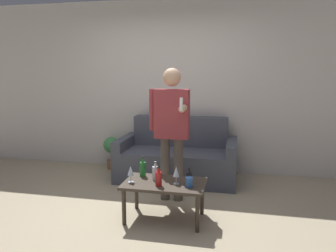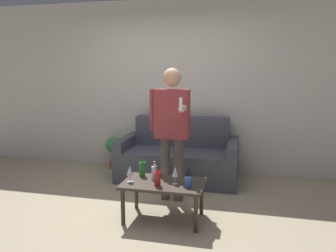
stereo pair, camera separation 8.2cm
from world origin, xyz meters
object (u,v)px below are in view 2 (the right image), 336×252
at_px(bottle_orange, 155,172).
at_px(person_standing_front, 172,124).
at_px(couch, 179,157).
at_px(coffee_table, 164,187).

distance_m(bottle_orange, person_standing_front, 0.68).
relative_size(couch, person_standing_front, 1.06).
relative_size(bottle_orange, person_standing_front, 0.12).
bearing_deg(coffee_table, person_standing_front, 93.98).
height_order(couch, person_standing_front, person_standing_front).
xyz_separation_m(couch, person_standing_front, (0.08, -0.85, 0.64)).
bearing_deg(coffee_table, bottle_orange, 150.61).
relative_size(coffee_table, bottle_orange, 4.28).
bearing_deg(couch, coffee_table, -85.25).
xyz_separation_m(bottle_orange, person_standing_front, (0.08, 0.49, 0.46)).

